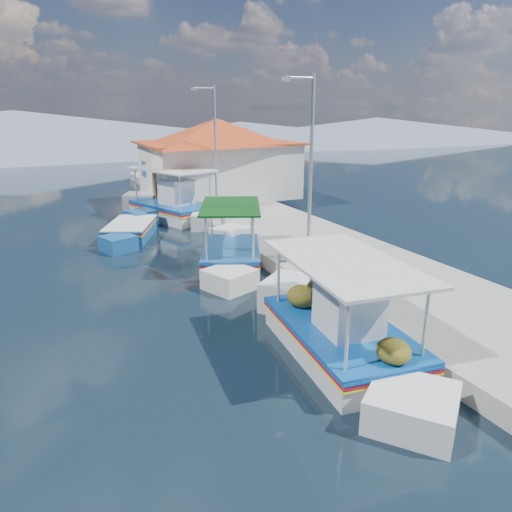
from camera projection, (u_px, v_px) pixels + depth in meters
name	position (u px, v px, depth m)	size (l,w,h in m)	color
ground	(199.00, 317.00, 13.17)	(160.00, 160.00, 0.00)	black
quay	(286.00, 235.00, 20.66)	(5.00, 44.00, 0.50)	#9B9891
bollards	(248.00, 235.00, 19.05)	(0.20, 17.20, 0.30)	#A5A8AD
main_caique	(339.00, 333.00, 11.13)	(2.76, 7.64, 2.53)	white
caique_green_canopy	(230.00, 256.00, 17.39)	(3.60, 6.08, 2.47)	white
caique_blue_hull	(130.00, 231.00, 21.17)	(3.22, 5.29, 1.03)	navy
caique_far	(173.00, 208.00, 24.75)	(4.25, 7.61, 2.85)	white
harbor_building	(218.00, 157.00, 27.85)	(10.49, 10.49, 4.40)	white
lamp_post_near	(309.00, 160.00, 15.57)	(1.21, 0.14, 6.00)	#A5A8AD
lamp_post_far	(213.00, 143.00, 23.39)	(1.21, 0.14, 6.00)	#A5A8AD
mountain_ridge	(112.00, 135.00, 63.80)	(171.40, 96.00, 5.50)	slate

